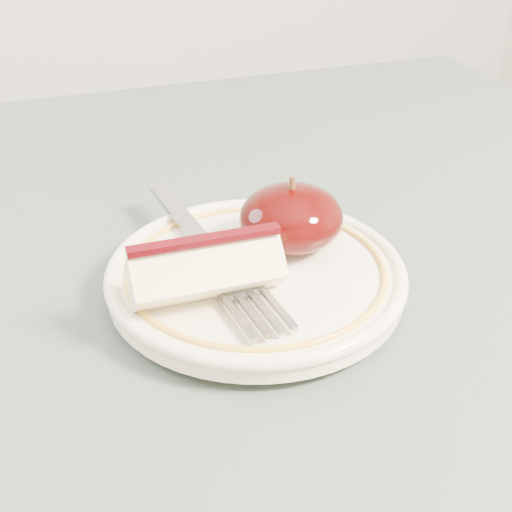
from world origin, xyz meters
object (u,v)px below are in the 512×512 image
object	(u,v)px
plate	(256,275)
apple_half	(291,218)
table	(193,443)
fork	(210,252)

from	to	relation	value
plate	apple_half	xyz separation A→B (m)	(0.03, 0.02, 0.02)
table	plate	xyz separation A→B (m)	(0.05, 0.03, 0.10)
apple_half	table	bearing A→B (deg)	-150.49
apple_half	fork	world-z (taller)	apple_half
table	plate	size ratio (longest dim) A/B	4.84
table	fork	xyz separation A→B (m)	(0.03, 0.05, 0.11)
table	apple_half	distance (m)	0.16
plate	fork	bearing A→B (deg)	137.04
plate	apple_half	distance (m)	0.04
table	fork	distance (m)	0.12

